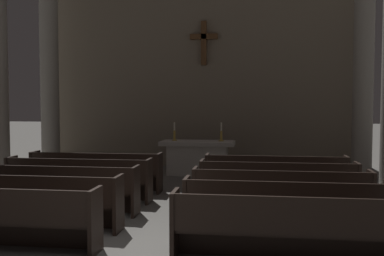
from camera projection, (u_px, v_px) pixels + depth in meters
name	position (u px, v px, depth m)	size (l,w,h in m)	color
ground_plane	(135.00, 255.00, 6.43)	(80.00, 80.00, 0.00)	#66635E
pew_left_row_2	(29.00, 201.00, 7.74)	(3.21, 0.50, 0.95)	black
pew_left_row_3	(57.00, 189.00, 8.84)	(3.21, 0.50, 0.95)	black
pew_left_row_4	(78.00, 179.00, 9.93)	(3.21, 0.50, 0.95)	black
pew_left_row_5	(96.00, 172.00, 11.02)	(3.21, 0.50, 0.95)	black
pew_right_row_1	(291.00, 229.00, 6.07)	(3.21, 0.50, 0.95)	black
pew_right_row_2	(285.00, 209.00, 7.16)	(3.21, 0.50, 0.95)	black
pew_right_row_3	(281.00, 195.00, 8.25)	(3.21, 0.50, 0.95)	black
pew_right_row_4	(278.00, 184.00, 9.35)	(3.21, 0.50, 0.95)	black
pew_right_row_5	(275.00, 175.00, 10.44)	(3.21, 0.50, 0.95)	black
column_left_third	(50.00, 74.00, 14.31)	(0.86, 0.86, 6.29)	#9E998E
column_right_third	(363.00, 71.00, 13.02)	(0.86, 0.86, 6.29)	#9E998E
altar	(198.00, 157.00, 13.49)	(2.20, 0.90, 1.01)	#BCB7AD
candlestick_left	(174.00, 135.00, 13.54)	(0.16, 0.16, 0.55)	#B79338
candlestick_right	(221.00, 135.00, 13.35)	(0.16, 0.16, 0.55)	#B79338
apse_with_cross	(204.00, 55.00, 15.11)	(10.43, 0.42, 7.43)	gray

